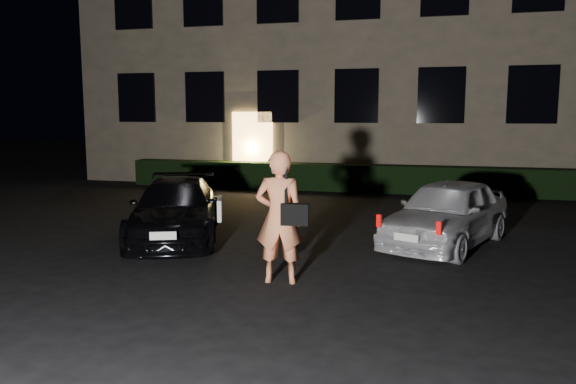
# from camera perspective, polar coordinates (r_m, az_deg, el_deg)

# --- Properties ---
(ground) EXTENTS (80.00, 80.00, 0.00)m
(ground) POSITION_cam_1_polar(r_m,az_deg,el_deg) (7.93, -4.68, -10.01)
(ground) COLOR black
(ground) RESTS_ON ground
(building) EXTENTS (20.00, 8.11, 12.00)m
(building) POSITION_cam_1_polar(r_m,az_deg,el_deg) (22.52, 8.60, 16.97)
(building) COLOR #665C49
(building) RESTS_ON ground
(hedge) EXTENTS (15.00, 0.70, 0.85)m
(hedge) POSITION_cam_1_polar(r_m,az_deg,el_deg) (17.90, 6.63, 1.44)
(hedge) COLOR black
(hedge) RESTS_ON ground
(sedan) EXTENTS (2.92, 4.31, 1.16)m
(sedan) POSITION_cam_1_polar(r_m,az_deg,el_deg) (11.22, -11.30, -1.75)
(sedan) COLOR black
(sedan) RESTS_ON ground
(hatch) EXTENTS (2.69, 3.93, 1.24)m
(hatch) POSITION_cam_1_polar(r_m,az_deg,el_deg) (10.84, 15.86, -2.02)
(hatch) COLOR silver
(hatch) RESTS_ON ground
(man) EXTENTS (0.84, 0.56, 1.93)m
(man) POSITION_cam_1_polar(r_m,az_deg,el_deg) (8.08, -0.83, -2.55)
(man) COLOR #E58153
(man) RESTS_ON ground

